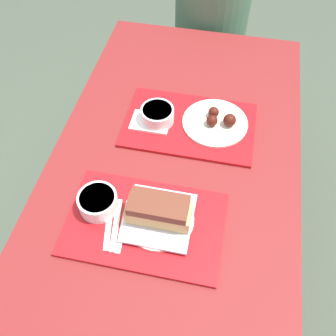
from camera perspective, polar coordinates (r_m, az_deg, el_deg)
name	(u,v)px	position (r m, az deg, el deg)	size (l,w,h in m)	color
ground_plane	(170,264)	(1.90, 0.37, -14.42)	(12.00, 12.00, 0.00)	#424C3D
picnic_table	(171,189)	(1.30, 0.53, -3.16)	(0.83, 1.60, 0.78)	maroon
picnic_bench_far	(206,71)	(2.22, 5.81, 14.44)	(0.79, 0.28, 0.45)	maroon
tray_near	(145,224)	(1.11, -3.55, -8.46)	(0.46, 0.30, 0.01)	#B21419
tray_far	(189,125)	(1.34, 3.27, 6.60)	(0.46, 0.30, 0.01)	#B21419
bowl_coleslaw_near	(98,202)	(1.12, -10.63, -5.05)	(0.12, 0.12, 0.05)	white
brisket_sandwich_plate	(158,213)	(1.08, -1.47, -6.86)	(0.21, 0.21, 0.10)	beige
plastic_fork_near	(116,225)	(1.11, -7.92, -8.57)	(0.04, 0.17, 0.00)	white
plastic_knife_near	(123,226)	(1.10, -6.82, -8.79)	(0.03, 0.17, 0.00)	white
plastic_spoon_near	(109,223)	(1.11, -9.01, -8.35)	(0.05, 0.17, 0.00)	white
bowl_coleslaw_far	(157,114)	(1.33, -1.63, 8.17)	(0.12, 0.12, 0.05)	white
wings_plate_far	(217,121)	(1.34, 7.42, 7.10)	(0.23, 0.23, 0.05)	beige
napkin_far	(150,122)	(1.34, -2.69, 7.02)	(0.14, 0.10, 0.01)	white
person_seated_across	(213,10)	(2.01, 6.89, 22.73)	(0.36, 0.36, 0.72)	#477051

